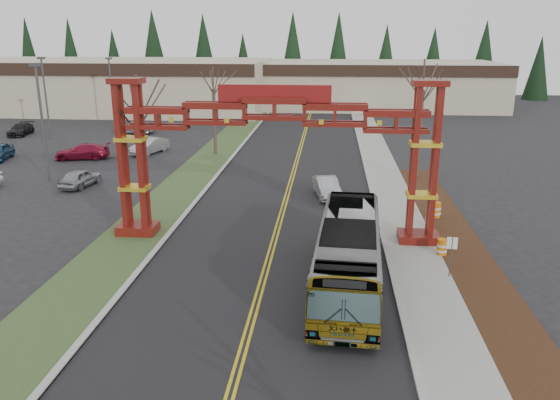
# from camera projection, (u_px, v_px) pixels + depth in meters

# --- Properties ---
(road) EXTENTS (12.00, 110.00, 0.02)m
(road) POSITION_uv_depth(u_px,v_px,m) (285.00, 202.00, 37.72)
(road) COLOR black
(road) RESTS_ON ground
(lane_line_left) EXTENTS (0.12, 100.00, 0.01)m
(lane_line_left) POSITION_uv_depth(u_px,v_px,m) (283.00, 202.00, 37.72)
(lane_line_left) COLOR gold
(lane_line_left) RESTS_ON road
(lane_line_right) EXTENTS (0.12, 100.00, 0.01)m
(lane_line_right) POSITION_uv_depth(u_px,v_px,m) (287.00, 202.00, 37.70)
(lane_line_right) COLOR gold
(lane_line_right) RESTS_ON road
(curb_right) EXTENTS (0.30, 110.00, 0.15)m
(curb_right) POSITION_uv_depth(u_px,v_px,m) (375.00, 204.00, 37.16)
(curb_right) COLOR #A4A59F
(curb_right) RESTS_ON ground
(sidewalk_right) EXTENTS (2.60, 110.00, 0.14)m
(sidewalk_right) POSITION_uv_depth(u_px,v_px,m) (396.00, 204.00, 37.03)
(sidewalk_right) COLOR gray
(sidewalk_right) RESTS_ON ground
(landscape_strip) EXTENTS (2.60, 50.00, 0.12)m
(landscape_strip) POSITION_uv_depth(u_px,v_px,m) (501.00, 314.00, 22.51)
(landscape_strip) COLOR black
(landscape_strip) RESTS_ON ground
(grass_median) EXTENTS (4.00, 110.00, 0.08)m
(grass_median) POSITION_uv_depth(u_px,v_px,m) (172.00, 199.00, 38.41)
(grass_median) COLOR #394D26
(grass_median) RESTS_ON ground
(curb_left) EXTENTS (0.30, 110.00, 0.15)m
(curb_left) POSITION_uv_depth(u_px,v_px,m) (198.00, 199.00, 38.24)
(curb_left) COLOR #A4A59F
(curb_left) RESTS_ON ground
(gateway_arch) EXTENTS (18.20, 1.60, 8.90)m
(gateway_arch) POSITION_uv_depth(u_px,v_px,m) (275.00, 134.00, 29.31)
(gateway_arch) COLOR #580E0B
(gateway_arch) RESTS_ON ground
(retail_building_west) EXTENTS (46.00, 22.30, 7.50)m
(retail_building_west) POSITION_uv_depth(u_px,v_px,m) (117.00, 85.00, 84.02)
(retail_building_west) COLOR #BAAD8E
(retail_building_west) RESTS_ON ground
(retail_building_east) EXTENTS (38.00, 20.30, 7.00)m
(retail_building_east) POSITION_uv_depth(u_px,v_px,m) (375.00, 84.00, 88.19)
(retail_building_east) COLOR #BAAD8E
(retail_building_east) RESTS_ON ground
(conifer_treeline) EXTENTS (116.10, 5.60, 13.00)m
(conifer_treeline) POSITION_uv_depth(u_px,v_px,m) (317.00, 61.00, 99.67)
(conifer_treeline) COLOR black
(conifer_treeline) RESTS_ON ground
(transit_bus) EXTENTS (3.39, 11.66, 3.21)m
(transit_bus) POSITION_uv_depth(u_px,v_px,m) (348.00, 254.00, 24.66)
(transit_bus) COLOR #929499
(transit_bus) RESTS_ON ground
(silver_sedan) EXTENTS (2.27, 4.41, 1.38)m
(silver_sedan) POSITION_uv_depth(u_px,v_px,m) (327.00, 187.00, 38.84)
(silver_sedan) COLOR #A5A8AD
(silver_sedan) RESTS_ON ground
(parked_car_near_a) EXTENTS (2.19, 4.16, 1.35)m
(parked_car_near_a) POSITION_uv_depth(u_px,v_px,m) (80.00, 178.00, 41.50)
(parked_car_near_a) COLOR #9A9DA1
(parked_car_near_a) RESTS_ON ground
(parked_car_mid_a) EXTENTS (5.20, 2.92, 1.42)m
(parked_car_mid_a) POSITION_uv_depth(u_px,v_px,m) (82.00, 151.00, 50.73)
(parked_car_mid_a) COLOR maroon
(parked_car_mid_a) RESTS_ON ground
(parked_car_far_a) EXTENTS (2.93, 4.81, 1.50)m
(parked_car_far_a) POSITION_uv_depth(u_px,v_px,m) (149.00, 146.00, 53.12)
(parked_car_far_a) COLOR #A8A8AF
(parked_car_far_a) RESTS_ON ground
(parked_car_far_b) EXTENTS (5.35, 3.60, 1.36)m
(parked_car_far_b) POSITION_uv_depth(u_px,v_px,m) (134.00, 127.00, 64.19)
(parked_car_far_b) COLOR silver
(parked_car_far_b) RESTS_ON ground
(parked_car_far_c) EXTENTS (2.51, 4.77, 1.32)m
(parked_car_far_c) POSITION_uv_depth(u_px,v_px,m) (21.00, 129.00, 62.94)
(parked_car_far_c) COLOR black
(parked_car_far_c) RESTS_ON ground
(bare_tree_median_mid) EXTENTS (3.38, 3.38, 8.97)m
(bare_tree_median_mid) POSITION_uv_depth(u_px,v_px,m) (139.00, 115.00, 31.28)
(bare_tree_median_mid) COLOR #382D26
(bare_tree_median_mid) RESTS_ON ground
(bare_tree_median_far) EXTENTS (3.06, 3.06, 8.26)m
(bare_tree_median_far) POSITION_uv_depth(u_px,v_px,m) (213.00, 90.00, 50.95)
(bare_tree_median_far) COLOR #382D26
(bare_tree_median_far) RESTS_ON ground
(bare_tree_right_far) EXTENTS (3.51, 3.51, 9.37)m
(bare_tree_right_far) POSITION_uv_depth(u_px,v_px,m) (422.00, 90.00, 42.08)
(bare_tree_right_far) COLOR #382D26
(bare_tree_right_far) RESTS_ON ground
(light_pole_near) EXTENTS (0.79, 0.39, 9.11)m
(light_pole_near) POSITION_uv_depth(u_px,v_px,m) (41.00, 114.00, 41.79)
(light_pole_near) COLOR #3F3F44
(light_pole_near) RESTS_ON ground
(light_pole_mid) EXTENTS (0.77, 0.39, 8.88)m
(light_pole_mid) POSITION_uv_depth(u_px,v_px,m) (45.00, 93.00, 58.99)
(light_pole_mid) COLOR #3F3F44
(light_pole_mid) RESTS_ON ground
(light_pole_far) EXTENTS (0.74, 0.37, 8.52)m
(light_pole_far) POSITION_uv_depth(u_px,v_px,m) (111.00, 88.00, 66.80)
(light_pole_far) COLOR #3F3F44
(light_pole_far) RESTS_ON ground
(street_sign) EXTENTS (0.48, 0.09, 2.11)m
(street_sign) POSITION_uv_depth(u_px,v_px,m) (452.00, 249.00, 25.44)
(street_sign) COLOR #3F3F44
(street_sign) RESTS_ON ground
(barrel_south) EXTENTS (0.52, 0.52, 0.97)m
(barrel_south) POSITION_uv_depth(u_px,v_px,m) (442.00, 248.00, 28.36)
(barrel_south) COLOR orange
(barrel_south) RESTS_ON ground
(barrel_mid) EXTENTS (0.48, 0.48, 0.89)m
(barrel_mid) POSITION_uv_depth(u_px,v_px,m) (429.00, 221.00, 32.49)
(barrel_mid) COLOR orange
(barrel_mid) RESTS_ON ground
(barrel_north) EXTENTS (0.59, 0.59, 1.09)m
(barrel_north) POSITION_uv_depth(u_px,v_px,m) (436.00, 211.00, 34.17)
(barrel_north) COLOR orange
(barrel_north) RESTS_ON ground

